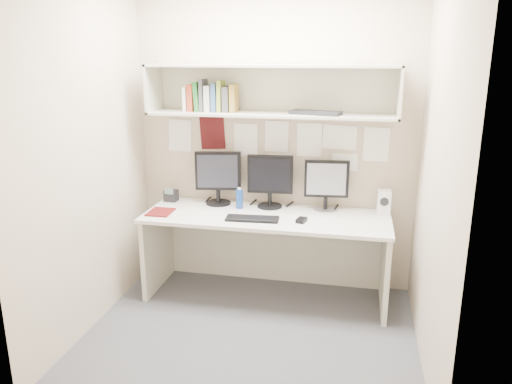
% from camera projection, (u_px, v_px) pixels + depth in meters
% --- Properties ---
extents(floor, '(2.40, 2.00, 0.01)m').
position_uv_depth(floor, '(250.00, 336.00, 3.67)').
color(floor, '#414146').
rests_on(floor, ground).
extents(wall_back, '(2.40, 0.02, 2.60)m').
position_uv_depth(wall_back, '(274.00, 139.00, 4.26)').
color(wall_back, tan).
rests_on(wall_back, ground).
extents(wall_front, '(2.40, 0.02, 2.60)m').
position_uv_depth(wall_front, '(203.00, 206.00, 2.37)').
color(wall_front, tan).
rests_on(wall_front, ground).
extents(wall_left, '(0.02, 2.00, 2.60)m').
position_uv_depth(wall_left, '(85.00, 156.00, 3.55)').
color(wall_left, tan).
rests_on(wall_left, ground).
extents(wall_right, '(0.02, 2.00, 2.60)m').
position_uv_depth(wall_right, '(438.00, 171.00, 3.08)').
color(wall_right, tan).
rests_on(wall_right, ground).
extents(desk, '(2.00, 0.70, 0.73)m').
position_uv_depth(desk, '(266.00, 256.00, 4.18)').
color(desk, beige).
rests_on(desk, floor).
extents(overhead_hutch, '(2.00, 0.38, 0.40)m').
position_uv_depth(overhead_hutch, '(272.00, 90.00, 4.02)').
color(overhead_hutch, beige).
rests_on(overhead_hutch, wall_back).
extents(pinned_papers, '(1.92, 0.01, 0.48)m').
position_uv_depth(pinned_papers, '(274.00, 145.00, 4.27)').
color(pinned_papers, white).
rests_on(pinned_papers, wall_back).
extents(monitor_left, '(0.40, 0.22, 0.46)m').
position_uv_depth(monitor_left, '(218.00, 176.00, 4.32)').
color(monitor_left, black).
rests_on(monitor_left, desk).
extents(monitor_center, '(0.39, 0.21, 0.45)m').
position_uv_depth(monitor_center, '(270.00, 179.00, 4.23)').
color(monitor_center, black).
rests_on(monitor_center, desk).
extents(monitor_right, '(0.37, 0.20, 0.43)m').
position_uv_depth(monitor_right, '(326.00, 183.00, 4.14)').
color(monitor_right, '#A5A5AA').
rests_on(monitor_right, desk).
extents(keyboard, '(0.43, 0.18, 0.02)m').
position_uv_depth(keyboard, '(252.00, 219.00, 3.95)').
color(keyboard, black).
rests_on(keyboard, desk).
extents(mouse, '(0.08, 0.11, 0.03)m').
position_uv_depth(mouse, '(301.00, 220.00, 3.90)').
color(mouse, black).
rests_on(mouse, desk).
extents(speaker, '(0.11, 0.11, 0.20)m').
position_uv_depth(speaker, '(384.00, 202.00, 4.06)').
color(speaker, silver).
rests_on(speaker, desk).
extents(blue_bottle, '(0.06, 0.06, 0.18)m').
position_uv_depth(blue_bottle, '(239.00, 198.00, 4.23)').
color(blue_bottle, navy).
rests_on(blue_bottle, desk).
extents(maroon_notebook, '(0.20, 0.24, 0.01)m').
position_uv_depth(maroon_notebook, '(161.00, 212.00, 4.13)').
color(maroon_notebook, '#530F0E').
rests_on(maroon_notebook, desk).
extents(desk_phone, '(0.12, 0.11, 0.13)m').
position_uv_depth(desk_phone, '(171.00, 195.00, 4.44)').
color(desk_phone, black).
rests_on(desk_phone, desk).
extents(book_stack, '(0.44, 0.16, 0.26)m').
position_uv_depth(book_stack, '(211.00, 98.00, 4.10)').
color(book_stack, silver).
rests_on(book_stack, overhead_hutch).
extents(hutch_tray, '(0.42, 0.25, 0.03)m').
position_uv_depth(hutch_tray, '(316.00, 113.00, 3.91)').
color(hutch_tray, black).
rests_on(hutch_tray, overhead_hutch).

